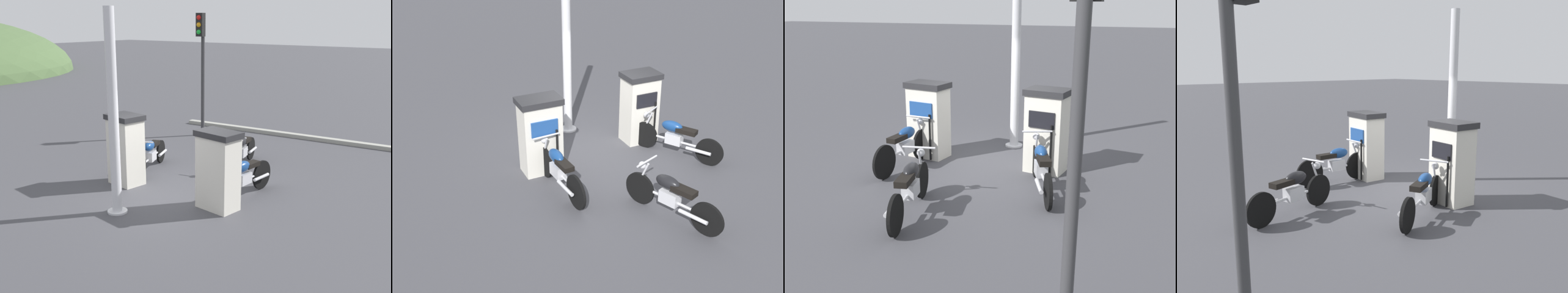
{
  "view_description": "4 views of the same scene",
  "coord_description": "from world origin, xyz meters",
  "views": [
    {
      "loc": [
        -7.65,
        -6.35,
        3.74
      ],
      "look_at": [
        0.61,
        -0.2,
        0.98
      ],
      "focal_mm": 43.64,
      "sensor_mm": 36.0,
      "label": 1
    },
    {
      "loc": [
        7.74,
        -5.36,
        5.13
      ],
      "look_at": [
        0.54,
        -0.56,
        0.62
      ],
      "focal_mm": 44.29,
      "sensor_mm": 36.0,
      "label": 2
    },
    {
      "loc": [
        8.61,
        3.33,
        3.22
      ],
      "look_at": [
        0.87,
        0.28,
        0.67
      ],
      "focal_mm": 43.18,
      "sensor_mm": 36.0,
      "label": 3
    },
    {
      "loc": [
        6.39,
        6.15,
        2.7
      ],
      "look_at": [
        0.86,
        -0.01,
        1.09
      ],
      "focal_mm": 37.79,
      "sensor_mm": 36.0,
      "label": 4
    }
  ],
  "objects": [
    {
      "name": "motorcycle_far_pump",
      "position": [
        0.94,
        1.46,
        0.46
      ],
      "size": [
        2.0,
        0.96,
        0.94
      ],
      "color": "black",
      "rests_on": "ground"
    },
    {
      "name": "ground_plane",
      "position": [
        0.0,
        0.0,
        0.0
      ],
      "size": [
        120.0,
        120.0,
        0.0
      ],
      "primitive_type": "plane",
      "color": "#424247"
    },
    {
      "name": "fuel_pump_near",
      "position": [
        -0.1,
        -1.29,
        0.82
      ],
      "size": [
        0.7,
        0.94,
        1.62
      ],
      "color": "silver",
      "rests_on": "ground"
    },
    {
      "name": "canopy_support_pole",
      "position": [
        -1.47,
        0.2,
        1.92
      ],
      "size": [
        0.4,
        0.4,
        3.99
      ],
      "color": "silver",
      "rests_on": "ground"
    },
    {
      "name": "motorcycle_near_pump",
      "position": [
        0.77,
        -1.39,
        0.49
      ],
      "size": [
        2.0,
        0.56,
        0.97
      ],
      "color": "black",
      "rests_on": "ground"
    },
    {
      "name": "fuel_pump_far",
      "position": [
        -0.1,
        1.29,
        0.84
      ],
      "size": [
        0.74,
        0.89,
        1.65
      ],
      "color": "silver",
      "rests_on": "ground"
    },
    {
      "name": "motorcycle_extra",
      "position": [
        2.64,
        -0.21,
        0.47
      ],
      "size": [
        2.01,
        0.66,
        0.95
      ],
      "color": "black",
      "rests_on": "ground"
    }
  ]
}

